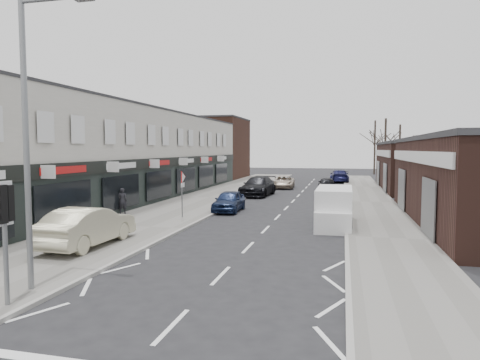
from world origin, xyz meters
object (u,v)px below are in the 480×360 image
Objects in this scene: sedan_on_pavement at (88,226)px; traffic_light at (4,214)px; parked_car_right_b at (327,184)px; parked_car_right_c at (339,176)px; warning_sign at (183,181)px; white_van at (334,208)px; pedestrian at (122,201)px; parked_car_right_a at (333,196)px; parked_car_left_b at (258,186)px; parked_car_left_a at (229,201)px; street_lamp at (31,127)px; parked_car_left_c at (284,182)px.

traffic_light is at bearing 107.58° from sedan_on_pavement.
parked_car_right_c is at bearing -100.79° from parked_car_right_b.
warning_sign is 8.55m from white_van.
pedestrian reaches higher than parked_car_right_a.
white_van is at bearing 89.20° from parked_car_right_a.
parked_car_left_b is 18.22m from parked_car_right_c.
traffic_light is 6.75m from sedan_on_pavement.
parked_car_left_a is 8.12m from parked_car_right_a.
street_lamp is 23.00m from parked_car_right_a.
traffic_light is 15.28m from pedestrian.
parked_car_right_c is at bearing -93.15° from parked_car_right_a.
pedestrian is at bearing 63.74° from parked_car_right_c.
traffic_light is 0.61× the size of white_van.
parked_car_left_c is at bearing 84.89° from parked_car_left_b.
parked_car_right_c is (5.48, 9.40, 0.12)m from parked_car_left_c.
parked_car_right_a is 1.03× the size of parked_car_right_b.
white_van is at bearing 157.27° from pedestrian.
white_van reaches higher than sedan_on_pavement.
sedan_on_pavement is at bearing 106.15° from traffic_light.
sedan_on_pavement is at bearing -93.79° from parked_car_left_b.
sedan_on_pavement reaches higher than parked_car_right_a.
parked_car_left_b is (1.76, 13.18, -1.39)m from warning_sign.
parked_car_left_c is 1.13× the size of parked_car_right_a.
traffic_light reaches higher than parked_car_right_c.
parked_car_left_b is (2.83, 20.88, -0.10)m from sedan_on_pavement.
parked_car_right_a is 0.77× the size of parked_car_right_c.
parked_car_right_c is (1.08, 11.16, 0.09)m from parked_car_right_b.
parked_car_left_c is at bearing 86.38° from traffic_light.
warning_sign is at bearing 93.10° from traffic_light.
parked_car_left_a is at bearing 86.08° from street_lamp.
parked_car_right_c is (6.68, 26.53, 0.08)m from parked_car_left_a.
street_lamp reaches higher than parked_car_right_b.
parked_car_left_c is at bearing 56.29° from parked_car_right_c.
parked_car_right_a is (12.24, 8.14, -0.25)m from pedestrian.
parked_car_left_b is at bearing -102.82° from parked_car_left_c.
white_van is 1.13× the size of parked_car_left_c.
parked_car_left_b is 8.06m from parked_car_right_b.
pedestrian is 0.35× the size of parked_car_left_c.
pedestrian is at bearing -152.35° from parked_car_left_a.
parked_car_left_b is (1.00, 27.20, -1.61)m from traffic_light.
pedestrian is 32.23m from parked_car_right_c.
white_van reaches higher than parked_car_left_a.
sedan_on_pavement is 1.22× the size of parked_car_left_a.
parked_car_right_b is at bearing 93.74° from white_van.
parked_car_right_a reaches higher than parked_car_left_c.
street_lamp reaches higher than warning_sign.
parked_car_right_c is (-0.01, 30.16, -0.19)m from white_van.
street_lamp is 2.96× the size of warning_sign.
traffic_light reaches higher than pedestrian.
warning_sign is at bearing -93.68° from parked_car_left_b.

